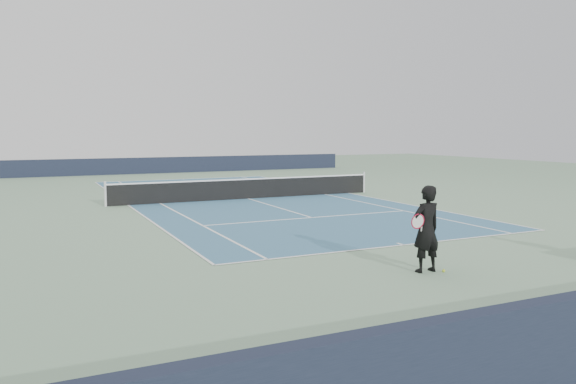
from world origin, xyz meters
name	(u,v)px	position (x,y,z in m)	size (l,w,h in m)	color
ground	(248,199)	(0.00, 0.00, 0.00)	(80.00, 80.00, 0.00)	gray
court_surface	(248,199)	(0.00, 0.00, 0.01)	(10.97, 23.77, 0.01)	#386685
tennis_net	(248,188)	(0.00, 0.00, 0.50)	(12.90, 0.10, 1.07)	silver
windscreen_far	(162,165)	(0.00, 17.88, 0.60)	(30.00, 0.25, 1.20)	black
tennis_player	(426,229)	(-1.36, -14.48, 0.98)	(0.83, 0.56, 1.96)	black
tennis_ball	(444,271)	(-1.00, -14.69, 0.03)	(0.07, 0.07, 0.07)	#C7DC2D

